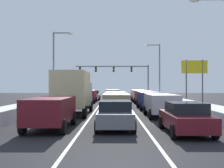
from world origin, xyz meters
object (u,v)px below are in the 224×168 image
(street_lamp_left_mid, at_px, (56,61))
(street_lamp_right_near, at_px, (221,46))
(sedan_gray_center_lane_nearest, at_px, (115,114))
(suv_maroon_left_lane_nearest, at_px, (51,110))
(sedan_green_center_lane_fourth, at_px, (112,98))
(sedan_maroon_right_lane_nearest, at_px, (185,118))
(suv_silver_right_lane_second, at_px, (161,103))
(traffic_light_gantry, at_px, (121,72))
(suv_navy_right_lane_third, at_px, (149,99))
(suv_black_center_lane_fifth, at_px, (112,94))
(roadside_sign_right, at_px, (194,72))
(street_lamp_right_mid, at_px, (158,67))
(suv_red_right_lane_fourth, at_px, (144,96))
(sedan_white_left_lane_fifth, at_px, (94,95))
(sedan_navy_left_lane_third, at_px, (83,100))
(suv_white_right_lane_fifth, at_px, (139,94))
(suv_charcoal_center_lane_third, at_px, (115,98))
(suv_tan_center_lane_second, at_px, (116,102))
(box_truck_left_lane_second, at_px, (74,91))
(suv_red_left_lane_fourth, at_px, (88,95))

(street_lamp_left_mid, bearing_deg, street_lamp_right_near, -50.09)
(sedan_gray_center_lane_nearest, height_order, suv_maroon_left_lane_nearest, suv_maroon_left_lane_nearest)
(sedan_green_center_lane_fourth, xyz_separation_m, street_lamp_right_near, (7.50, -15.32, 4.23))
(sedan_maroon_right_lane_nearest, height_order, suv_silver_right_lane_second, suv_silver_right_lane_second)
(suv_maroon_left_lane_nearest, xyz_separation_m, traffic_light_gantry, (4.64, 38.79, 3.87))
(suv_navy_right_lane_third, distance_m, suv_black_center_lane_fifth, 14.48)
(suv_black_center_lane_fifth, bearing_deg, roadside_sign_right, -33.14)
(street_lamp_right_near, height_order, street_lamp_right_mid, street_lamp_right_mid)
(suv_silver_right_lane_second, distance_m, traffic_light_gantry, 33.44)
(suv_red_right_lane_fourth, xyz_separation_m, suv_black_center_lane_fifth, (-3.82, 7.54, 0.00))
(suv_maroon_left_lane_nearest, height_order, traffic_light_gantry, traffic_light_gantry)
(suv_maroon_left_lane_nearest, relative_size, sedan_white_left_lane_fifth, 1.09)
(sedan_navy_left_lane_third, bearing_deg, sedan_white_left_lane_fifth, 89.03)
(suv_white_right_lane_fifth, distance_m, suv_black_center_lane_fifth, 3.84)
(suv_charcoal_center_lane_third, bearing_deg, suv_white_right_lane_fifth, 74.05)
(suv_silver_right_lane_second, distance_m, street_lamp_right_mid, 26.91)
(traffic_light_gantry, distance_m, street_lamp_left_mid, 18.84)
(sedan_green_center_lane_fourth, height_order, traffic_light_gantry, traffic_light_gantry)
(suv_white_right_lane_fifth, xyz_separation_m, traffic_light_gantry, (-2.30, 12.92, 3.87))
(suv_tan_center_lane_second, relative_size, box_truck_left_lane_second, 0.68)
(suv_black_center_lane_fifth, relative_size, street_lamp_left_mid, 0.52)
(street_lamp_right_mid, bearing_deg, suv_navy_right_lane_third, -101.23)
(suv_red_right_lane_fourth, relative_size, sedan_white_left_lane_fifth, 1.09)
(suv_red_right_lane_fourth, height_order, suv_white_right_lane_fifth, same)
(street_lamp_left_mid, bearing_deg, suv_white_right_lane_fifth, 17.93)
(suv_black_center_lane_fifth, bearing_deg, suv_silver_right_lane_second, -80.14)
(suv_red_right_lane_fourth, distance_m, street_lamp_left_mid, 12.60)
(sedan_navy_left_lane_third, bearing_deg, sedan_green_center_lane_fourth, 48.70)
(suv_black_center_lane_fifth, xyz_separation_m, traffic_light_gantry, (1.49, 12.32, 3.87))
(sedan_white_left_lane_fifth, bearing_deg, street_lamp_right_near, -67.39)
(suv_navy_right_lane_third, bearing_deg, suv_black_center_lane_fifth, 104.53)
(sedan_maroon_right_lane_nearest, relative_size, sedan_gray_center_lane_nearest, 1.00)
(suv_navy_right_lane_third, height_order, box_truck_left_lane_second, box_truck_left_lane_second)
(suv_red_right_lane_fourth, relative_size, street_lamp_right_mid, 0.53)
(suv_white_right_lane_fifth, distance_m, street_lamp_left_mid, 12.67)
(suv_charcoal_center_lane_third, bearing_deg, sedan_gray_center_lane_nearest, -90.39)
(suv_silver_right_lane_second, height_order, suv_white_right_lane_fifth, same)
(sedan_gray_center_lane_nearest, bearing_deg, suv_white_right_lane_fifth, 82.15)
(sedan_navy_left_lane_third, distance_m, street_lamp_right_mid, 19.76)
(suv_tan_center_lane_second, relative_size, roadside_sign_right, 0.89)
(suv_red_left_lane_fourth, bearing_deg, suv_charcoal_center_lane_third, -67.57)
(suv_charcoal_center_lane_third, distance_m, street_lamp_right_near, 12.54)
(suv_maroon_left_lane_nearest, bearing_deg, suv_navy_right_lane_third, 61.43)
(sedan_maroon_right_lane_nearest, distance_m, suv_navy_right_lane_third, 13.72)
(suv_black_center_lane_fifth, bearing_deg, sedan_green_center_lane_fourth, -89.80)
(suv_red_right_lane_fourth, bearing_deg, sedan_maroon_right_lane_nearest, -90.54)
(sedan_green_center_lane_fourth, bearing_deg, suv_red_right_lane_fourth, -10.61)
(sedan_maroon_right_lane_nearest, height_order, street_lamp_right_near, street_lamp_right_near)
(suv_charcoal_center_lane_third, xyz_separation_m, traffic_light_gantry, (1.15, 24.98, 3.87))
(street_lamp_right_mid, bearing_deg, suv_maroon_left_lane_nearest, -108.45)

